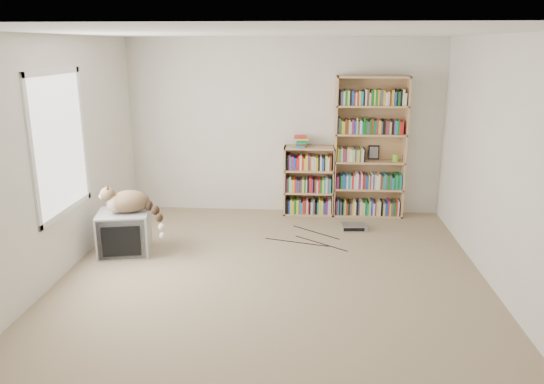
# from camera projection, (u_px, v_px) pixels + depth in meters

# --- Properties ---
(floor) EXTENTS (4.50, 5.00, 0.01)m
(floor) POSITION_uv_depth(u_px,v_px,m) (272.00, 281.00, 5.56)
(floor) COLOR gray
(floor) RESTS_ON ground
(wall_back) EXTENTS (4.50, 0.02, 2.50)m
(wall_back) POSITION_uv_depth(u_px,v_px,m) (284.00, 127.00, 7.63)
(wall_back) COLOR beige
(wall_back) RESTS_ON floor
(wall_front) EXTENTS (4.50, 0.02, 2.50)m
(wall_front) POSITION_uv_depth(u_px,v_px,m) (239.00, 267.00, 2.82)
(wall_front) COLOR beige
(wall_front) RESTS_ON floor
(wall_left) EXTENTS (0.02, 5.00, 2.50)m
(wall_left) POSITION_uv_depth(u_px,v_px,m) (51.00, 162.00, 5.38)
(wall_left) COLOR beige
(wall_left) RESTS_ON floor
(wall_right) EXTENTS (0.02, 5.00, 2.50)m
(wall_right) POSITION_uv_depth(u_px,v_px,m) (506.00, 169.00, 5.07)
(wall_right) COLOR beige
(wall_right) RESTS_ON floor
(ceiling) EXTENTS (4.50, 5.00, 0.02)m
(ceiling) POSITION_uv_depth(u_px,v_px,m) (272.00, 33.00, 4.89)
(ceiling) COLOR white
(ceiling) RESTS_ON wall_back
(window) EXTENTS (0.02, 1.22, 1.52)m
(window) POSITION_uv_depth(u_px,v_px,m) (60.00, 143.00, 5.53)
(window) COLOR white
(window) RESTS_ON wall_left
(crt_tv) EXTENTS (0.68, 0.63, 0.51)m
(crt_tv) POSITION_uv_depth(u_px,v_px,m) (124.00, 233.00, 6.26)
(crt_tv) COLOR #969598
(crt_tv) RESTS_ON floor
(cat) EXTENTS (0.79, 0.49, 0.57)m
(cat) POSITION_uv_depth(u_px,v_px,m) (133.00, 205.00, 6.14)
(cat) COLOR #362316
(cat) RESTS_ON crt_tv
(bookcase_tall) EXTENTS (0.99, 0.30, 1.99)m
(bookcase_tall) POSITION_uv_depth(u_px,v_px,m) (369.00, 151.00, 7.49)
(bookcase_tall) COLOR tan
(bookcase_tall) RESTS_ON floor
(bookcase_short) EXTENTS (0.73, 0.30, 1.00)m
(bookcase_short) POSITION_uv_depth(u_px,v_px,m) (309.00, 183.00, 7.67)
(bookcase_short) COLOR tan
(bookcase_short) RESTS_ON floor
(book_stack) EXTENTS (0.18, 0.24, 0.15)m
(book_stack) POSITION_uv_depth(u_px,v_px,m) (301.00, 141.00, 7.51)
(book_stack) COLOR red
(book_stack) RESTS_ON bookcase_short
(green_mug) EXTENTS (0.09, 0.09, 0.10)m
(green_mug) POSITION_uv_depth(u_px,v_px,m) (396.00, 157.00, 7.47)
(green_mug) COLOR #82B935
(green_mug) RESTS_ON bookcase_tall
(framed_print) EXTENTS (0.15, 0.05, 0.20)m
(framed_print) POSITION_uv_depth(u_px,v_px,m) (374.00, 152.00, 7.57)
(framed_print) COLOR black
(framed_print) RESTS_ON bookcase_tall
(dvd_player) EXTENTS (0.34, 0.26, 0.07)m
(dvd_player) POSITION_uv_depth(u_px,v_px,m) (354.00, 227.00, 7.11)
(dvd_player) COLOR #A1A1A5
(dvd_player) RESTS_ON floor
(wall_outlet) EXTENTS (0.01, 0.08, 0.13)m
(wall_outlet) POSITION_uv_depth(u_px,v_px,m) (99.00, 217.00, 6.60)
(wall_outlet) COLOR silver
(wall_outlet) RESTS_ON wall_left
(floor_cables) EXTENTS (1.20, 0.70, 0.01)m
(floor_cables) POSITION_uv_depth(u_px,v_px,m) (292.00, 237.00, 6.82)
(floor_cables) COLOR black
(floor_cables) RESTS_ON floor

